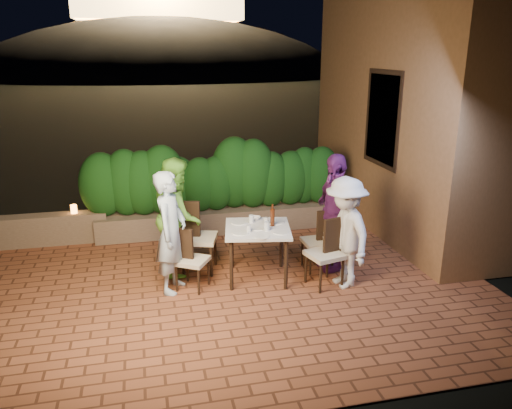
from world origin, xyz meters
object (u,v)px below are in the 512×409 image
object	(u,v)px
chair_right_back	(318,240)
diner_green	(178,216)
dining_table	(258,253)
diner_purple	(334,212)
bowl	(255,218)
parapet_lamp	(74,209)
beer_bottle	(272,215)
diner_blue	(171,232)
chair_left_front	(192,259)
chair_right_front	(325,253)
chair_left_back	(199,237)
diner_white	(345,233)

from	to	relation	value
chair_right_back	diner_green	bearing A→B (deg)	-13.90
dining_table	diner_purple	distance (m)	1.25
chair_right_back	diner_purple	world-z (taller)	diner_purple
dining_table	bowl	world-z (taller)	bowl
parapet_lamp	dining_table	bearing A→B (deg)	-37.67
beer_bottle	diner_purple	world-z (taller)	diner_purple
diner_blue	bowl	bearing A→B (deg)	-47.56
dining_table	beer_bottle	xyz separation A→B (m)	(0.21, 0.03, 0.53)
chair_left_front	bowl	bearing A→B (deg)	56.83
chair_left_front	chair_right_front	xyz separation A→B (m)	(1.74, -0.31, 0.05)
chair_left_back	diner_blue	distance (m)	0.73
chair_left_front	diner_white	size ratio (longest dim) A/B	0.55
beer_bottle	chair_left_back	bearing A→B (deg)	157.35
diner_blue	diner_white	size ratio (longest dim) A/B	1.07
chair_left_front	diner_white	bearing A→B (deg)	21.28
beer_bottle	chair_left_front	xyz separation A→B (m)	(-1.13, -0.14, -0.49)
chair_left_front	diner_green	world-z (taller)	diner_green
beer_bottle	diner_purple	size ratio (longest dim) A/B	0.18
diner_blue	diner_purple	bearing A→B (deg)	-62.41
chair_right_back	parapet_lamp	distance (m)	4.04
beer_bottle	bowl	bearing A→B (deg)	119.92
parapet_lamp	chair_right_back	bearing A→B (deg)	-28.60
bowl	diner_purple	xyz separation A→B (m)	(1.11, -0.24, 0.08)
diner_white	bowl	bearing A→B (deg)	-136.05
chair_right_back	chair_left_back	bearing A→B (deg)	-13.21
chair_left_front	diner_purple	size ratio (longest dim) A/B	0.49
beer_bottle	bowl	size ratio (longest dim) A/B	1.89
bowl	diner_green	xyz separation A→B (m)	(-1.08, 0.17, 0.06)
diner_purple	bowl	bearing A→B (deg)	-104.71
dining_table	beer_bottle	bearing A→B (deg)	6.75
chair_left_back	diner_white	size ratio (longest dim) A/B	0.69
bowl	diner_blue	xyz separation A→B (m)	(-1.21, -0.43, 0.04)
chair_right_back	diner_blue	size ratio (longest dim) A/B	0.55
diner_white	parapet_lamp	size ratio (longest dim) A/B	10.82
bowl	chair_left_front	bearing A→B (deg)	-154.70
dining_table	diner_purple	xyz separation A→B (m)	(1.15, 0.10, 0.48)
dining_table	diner_green	bearing A→B (deg)	153.77
bowl	diner_blue	distance (m)	1.29
chair_right_front	diner_green	bearing A→B (deg)	-40.80
chair_right_back	bowl	bearing A→B (deg)	-17.20
diner_green	parapet_lamp	distance (m)	2.21
dining_table	parapet_lamp	xyz separation A→B (m)	(-2.63, 2.03, 0.20)
beer_bottle	chair_right_back	xyz separation A→B (m)	(0.70, 0.07, -0.46)
diner_blue	chair_right_back	bearing A→B (deg)	-61.94
chair_left_front	parapet_lamp	distance (m)	2.75
chair_left_back	chair_right_back	distance (m)	1.71
beer_bottle	diner_white	size ratio (longest dim) A/B	0.21
dining_table	diner_blue	world-z (taller)	diner_blue
chair_left_front	diner_blue	size ratio (longest dim) A/B	0.52
beer_bottle	parapet_lamp	distance (m)	3.50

